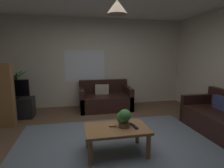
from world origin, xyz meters
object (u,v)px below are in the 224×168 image
(pendant_lamp, at_px, (117,7))
(potted_plant_on_table, at_px, (124,118))
(tv_stand, at_px, (15,108))
(couch_right_side, at_px, (222,120))
(couch_under_window, at_px, (105,100))
(coffee_table, at_px, (117,132))
(remote_on_table_0, at_px, (135,127))
(tv, at_px, (13,89))
(remote_on_table_1, at_px, (130,124))
(book_on_table_0, at_px, (112,126))
(potted_palm_corner, at_px, (15,91))

(pendant_lamp, bearing_deg, potted_plant_on_table, -1.07)
(tv_stand, distance_m, pendant_lamp, 3.62)
(potted_plant_on_table, bearing_deg, couch_right_side, 8.54)
(couch_under_window, height_order, pendant_lamp, pendant_lamp)
(coffee_table, height_order, pendant_lamp, pendant_lamp)
(tv_stand, xyz_separation_m, pendant_lamp, (2.13, -2.12, 2.01))
(couch_under_window, bearing_deg, pendant_lamp, -95.06)
(couch_right_side, bearing_deg, tv_stand, -112.23)
(coffee_table, xyz_separation_m, pendant_lamp, (-0.00, 0.00, 1.89))
(potted_plant_on_table, bearing_deg, remote_on_table_0, -18.88)
(tv, bearing_deg, coffee_table, -44.59)
(couch_under_window, relative_size, pendant_lamp, 3.05)
(couch_under_window, relative_size, remote_on_table_0, 9.15)
(couch_under_window, height_order, remote_on_table_0, couch_under_window)
(couch_under_window, bearing_deg, remote_on_table_1, -89.05)
(book_on_table_0, height_order, remote_on_table_1, book_on_table_0)
(coffee_table, bearing_deg, remote_on_table_1, 17.83)
(tv_stand, height_order, tv, tv)
(tv_stand, distance_m, tv, 0.49)
(remote_on_table_0, bearing_deg, couch_right_side, -173.46)
(book_on_table_0, xyz_separation_m, pendant_lamp, (0.06, -0.06, 1.81))
(potted_plant_on_table, height_order, pendant_lamp, pendant_lamp)
(remote_on_table_1, height_order, tv, tv)
(book_on_table_0, relative_size, potted_plant_on_table, 0.37)
(potted_palm_corner, relative_size, pendant_lamp, 2.70)
(couch_under_window, height_order, coffee_table, couch_under_window)
(remote_on_table_0, relative_size, tv, 0.21)
(tv, bearing_deg, couch_right_side, -21.99)
(tv_stand, bearing_deg, coffee_table, -44.89)
(couch_under_window, bearing_deg, tv_stand, -173.53)
(couch_under_window, xyz_separation_m, book_on_table_0, (-0.27, -2.33, 0.18))
(tv, relative_size, pendant_lamp, 1.56)
(book_on_table_0, height_order, tv_stand, tv_stand)
(couch_right_side, relative_size, remote_on_table_1, 9.73)
(potted_plant_on_table, bearing_deg, tv, 136.92)
(tv, bearing_deg, remote_on_table_1, -40.32)
(couch_under_window, bearing_deg, potted_palm_corner, 175.07)
(couch_under_window, xyz_separation_m, potted_palm_corner, (-2.45, 0.21, 0.33))
(couch_under_window, distance_m, book_on_table_0, 2.35)
(tv_stand, bearing_deg, tv, -90.00)
(remote_on_table_1, bearing_deg, pendant_lamp, -10.61)
(coffee_table, distance_m, tv_stand, 3.01)
(potted_plant_on_table, bearing_deg, coffee_table, 178.93)
(couch_under_window, relative_size, potted_plant_on_table, 4.85)
(remote_on_table_0, distance_m, tv_stand, 3.26)
(couch_under_window, xyz_separation_m, couch_right_side, (2.06, -2.06, -0.00))
(potted_palm_corner, bearing_deg, remote_on_table_0, -46.42)
(tv, relative_size, potted_palm_corner, 0.58)
(couch_right_side, relative_size, tv, 2.07)
(coffee_table, bearing_deg, remote_on_table_0, -11.85)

